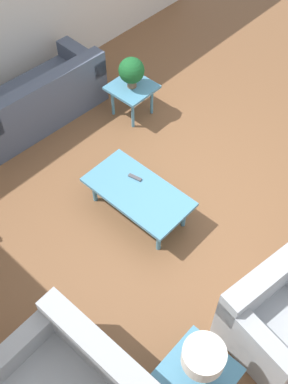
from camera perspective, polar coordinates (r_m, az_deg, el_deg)
name	(u,v)px	position (r m, az deg, el deg)	size (l,w,h in m)	color
ground_plane	(184,202)	(5.29, 5.12, -1.21)	(14.00, 14.00, 0.00)	brown
sofa	(38,100)	(6.23, -13.34, 11.29)	(0.89, 1.87, 0.77)	#4C566B
armchair	(275,318)	(4.37, 16.31, -15.15)	(0.92, 0.98, 0.77)	#A8ADB2
coffee_table	(138,193)	(4.90, -0.78, -0.13)	(1.19, 0.62, 0.39)	teal
side_table_plant	(132,90)	(6.07, -1.53, 12.78)	(0.55, 0.55, 0.46)	teal
side_table_lamp	(198,374)	(3.98, 6.89, -21.98)	(0.55, 0.55, 0.46)	teal
potted_plant	(132,71)	(5.89, -1.60, 15.12)	(0.34, 0.34, 0.42)	brown
table_lamp	(203,359)	(3.62, 7.49, -20.25)	(0.33, 0.33, 0.45)	#333333
remote_control	(135,177)	(4.98, -1.16, 1.86)	(0.16, 0.07, 0.02)	#4C4C51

